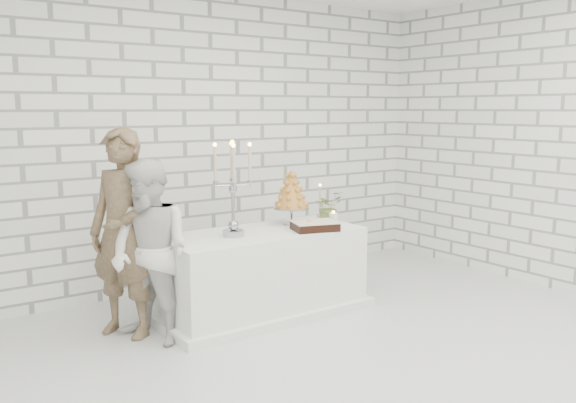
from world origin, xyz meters
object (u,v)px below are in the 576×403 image
at_px(candelabra, 233,189).
at_px(bride, 150,252).
at_px(groom, 124,233).
at_px(croquembouche, 291,197).
at_px(cake_table, 262,272).

bearing_deg(candelabra, bride, -176.00).
bearing_deg(groom, croquembouche, 53.96).
xyz_separation_m(cake_table, groom, (-1.19, 0.19, 0.47)).
height_order(groom, candelabra, groom).
relative_size(groom, croquembouche, 3.24).
height_order(cake_table, groom, groom).
bearing_deg(croquembouche, cake_table, -164.28).
height_order(bride, candelabra, candelabra).
height_order(cake_table, bride, bride).
bearing_deg(groom, bride, -11.97).
relative_size(groom, candelabra, 2.06).
bearing_deg(cake_table, bride, -175.63).
relative_size(cake_table, croquembouche, 3.45).
distance_m(groom, candelabra, 0.96).
distance_m(cake_table, croquembouche, 0.76).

